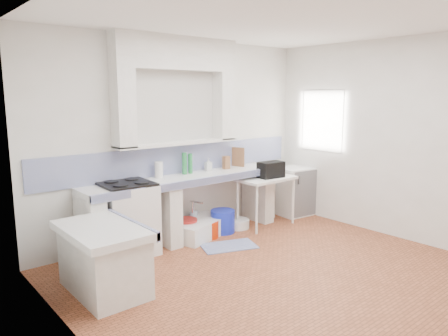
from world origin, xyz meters
TOP-DOWN VIEW (x-y plane):
  - floor at (0.00, 0.00)m, footprint 4.50×4.50m
  - ceiling at (0.00, 0.00)m, footprint 4.50×4.50m
  - wall_back at (0.00, 2.00)m, footprint 4.50×0.00m
  - wall_left at (-2.25, 0.00)m, footprint 0.00×4.50m
  - wall_right at (2.25, 0.00)m, footprint 0.00×4.50m
  - alcove_mass at (-0.10, 1.88)m, footprint 1.90×0.25m
  - window_frame at (2.42, 1.20)m, footprint 0.35×0.86m
  - lace_valance at (2.28, 1.20)m, footprint 0.01×0.84m
  - counter_slab at (-0.10, 1.70)m, footprint 3.00×0.60m
  - counter_lip at (-0.10, 1.42)m, footprint 3.00×0.04m
  - counter_pier_left at (-1.50, 1.70)m, footprint 0.20×0.55m
  - counter_pier_mid at (-0.45, 1.70)m, footprint 0.20×0.55m
  - counter_pier_right at (1.30, 1.70)m, footprint 0.20×0.55m
  - peninsula_top at (-1.70, 0.90)m, footprint 0.70×1.10m
  - peninsula_base at (-1.70, 0.90)m, footprint 0.60×1.00m
  - peninsula_lip at (-1.37, 0.90)m, footprint 0.04×1.10m
  - backsplash at (0.00, 1.99)m, footprint 4.27×0.03m
  - stove at (-1.01, 1.70)m, footprint 0.67×0.65m
  - sink at (0.10, 1.65)m, footprint 1.02×0.74m
  - side_table at (1.20, 1.41)m, footprint 0.92×0.52m
  - fridge at (2.00, 1.56)m, footprint 0.58×0.58m
  - bucket_red at (-0.11, 1.70)m, footprint 0.35×0.35m
  - bucket_orange at (0.16, 1.52)m, footprint 0.32×0.32m
  - bucket_blue at (0.46, 1.58)m, footprint 0.41×0.41m
  - basin_white at (0.77, 1.59)m, footprint 0.36×0.36m
  - water_bottle_a at (0.10, 1.85)m, footprint 0.11×0.11m
  - water_bottle_b at (0.15, 1.85)m, footprint 0.10×0.10m
  - black_bag at (1.24, 1.36)m, footprint 0.41×0.26m
  - green_bottle_a at (-0.02, 1.85)m, footprint 0.09×0.09m
  - green_bottle_b at (0.08, 1.85)m, footprint 0.08×0.08m
  - knife_block at (0.71, 1.80)m, footprint 0.10×0.08m
  - cutting_board at (1.00, 1.85)m, footprint 0.09×0.22m
  - paper_towel at (-0.45, 1.85)m, footprint 0.13×0.13m
  - soap_bottle at (0.41, 1.85)m, footprint 0.10×0.11m
  - rug at (0.14, 1.06)m, footprint 0.82×0.64m

SIDE VIEW (x-z plane):
  - floor at x=0.00m, z-range 0.00..0.00m
  - rug at x=0.14m, z-range 0.00..0.01m
  - basin_white at x=0.77m, z-range 0.00..0.14m
  - sink at x=0.10m, z-range 0.00..0.22m
  - bucket_orange at x=0.16m, z-range 0.00..0.25m
  - bucket_red at x=-0.11m, z-range 0.00..0.28m
  - water_bottle_a at x=0.10m, z-range 0.00..0.31m
  - water_bottle_b at x=0.15m, z-range 0.00..0.33m
  - bucket_blue at x=0.46m, z-range 0.00..0.34m
  - peninsula_base at x=-1.70m, z-range 0.00..0.62m
  - side_table at x=1.20m, z-range 0.36..0.40m
  - fridge at x=2.00m, z-range 0.00..0.81m
  - counter_pier_left at x=-1.50m, z-range 0.00..0.82m
  - counter_pier_mid at x=-0.45m, z-range 0.00..0.82m
  - counter_pier_right at x=1.30m, z-range 0.00..0.82m
  - stove at x=-1.01m, z-range 0.00..0.90m
  - peninsula_top at x=-1.70m, z-range 0.62..0.70m
  - peninsula_lip at x=-1.37m, z-range 0.61..0.71m
  - counter_slab at x=-0.10m, z-range 0.82..0.90m
  - counter_lip at x=-0.10m, z-range 0.81..0.91m
  - black_bag at x=1.24m, z-range 0.76..1.01m
  - soap_bottle at x=0.41m, z-range 0.90..1.09m
  - knife_block at x=0.71m, z-range 0.90..1.10m
  - paper_towel at x=-0.45m, z-range 0.90..1.12m
  - green_bottle_b at x=0.08m, z-range 0.90..1.19m
  - cutting_board at x=1.00m, z-range 0.90..1.20m
  - green_bottle_a at x=-0.02m, z-range 0.90..1.21m
  - backsplash at x=0.00m, z-range 0.90..1.30m
  - wall_back at x=0.00m, z-range -0.85..3.65m
  - wall_left at x=-2.25m, z-range -0.85..3.65m
  - wall_right at x=2.25m, z-range -0.85..3.65m
  - window_frame at x=2.42m, z-range 1.07..2.13m
  - lace_valance at x=2.28m, z-range 1.86..2.10m
  - alcove_mass at x=-0.10m, z-range 2.35..2.80m
  - ceiling at x=0.00m, z-range 2.80..2.80m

